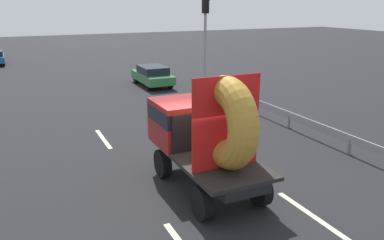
% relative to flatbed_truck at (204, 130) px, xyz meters
% --- Properties ---
extents(ground_plane, '(120.00, 120.00, 0.00)m').
position_rel_flatbed_truck_xyz_m(ground_plane, '(0.18, -0.10, -1.72)').
color(ground_plane, black).
extents(flatbed_truck, '(2.02, 4.41, 3.48)m').
position_rel_flatbed_truck_xyz_m(flatbed_truck, '(0.00, 0.00, 0.00)').
color(flatbed_truck, black).
rests_on(flatbed_truck, ground_plane).
extents(distant_sedan, '(1.68, 3.93, 1.28)m').
position_rel_flatbed_truck_xyz_m(distant_sedan, '(3.50, 14.30, -1.03)').
color(distant_sedan, black).
rests_on(distant_sedan, ground_plane).
extents(traffic_light, '(0.42, 0.36, 5.48)m').
position_rel_flatbed_truck_xyz_m(traffic_light, '(5.84, 11.45, 1.88)').
color(traffic_light, gray).
rests_on(traffic_light, ground_plane).
extents(guardrail, '(0.10, 13.42, 0.71)m').
position_rel_flatbed_truck_xyz_m(guardrail, '(5.83, 5.06, -1.19)').
color(guardrail, gray).
rests_on(guardrail, ground_plane).
extents(lane_dash_left_far, '(0.16, 2.40, 0.01)m').
position_rel_flatbed_truck_xyz_m(lane_dash_left_far, '(-1.75, 5.34, -1.72)').
color(lane_dash_left_far, beige).
rests_on(lane_dash_left_far, ground_plane).
extents(lane_dash_right_near, '(0.16, 2.55, 0.01)m').
position_rel_flatbed_truck_xyz_m(lane_dash_right_near, '(1.75, -2.63, -1.72)').
color(lane_dash_right_near, beige).
rests_on(lane_dash_right_near, ground_plane).
extents(lane_dash_right_far, '(0.16, 2.91, 0.01)m').
position_rel_flatbed_truck_xyz_m(lane_dash_right_far, '(1.75, 5.37, -1.72)').
color(lane_dash_right_far, beige).
rests_on(lane_dash_right_far, ground_plane).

